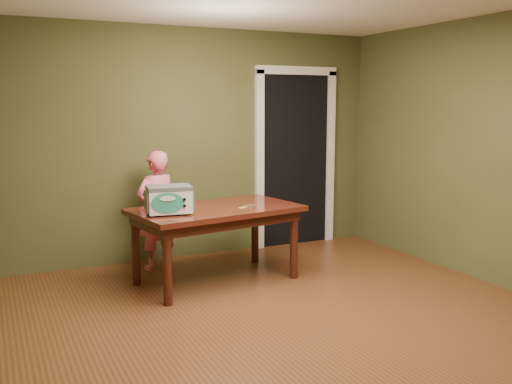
% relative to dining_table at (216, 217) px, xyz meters
% --- Properties ---
extents(floor, '(5.00, 5.00, 0.00)m').
position_rel_dining_table_xyz_m(floor, '(0.17, -1.45, -0.65)').
color(floor, brown).
rests_on(floor, ground).
extents(room_shell, '(4.52, 5.02, 2.61)m').
position_rel_dining_table_xyz_m(room_shell, '(0.17, -1.45, 1.06)').
color(room_shell, '#4A4F2A').
rests_on(room_shell, ground).
extents(doorway, '(1.10, 0.66, 2.25)m').
position_rel_dining_table_xyz_m(doorway, '(1.47, 1.33, 0.41)').
color(doorway, black).
rests_on(doorway, ground).
extents(dining_table, '(1.72, 1.13, 0.75)m').
position_rel_dining_table_xyz_m(dining_table, '(0.00, 0.00, 0.00)').
color(dining_table, '#38180C').
rests_on(dining_table, floor).
extents(toy_oven, '(0.46, 0.34, 0.26)m').
position_rel_dining_table_xyz_m(toy_oven, '(-0.51, -0.13, 0.24)').
color(toy_oven, '#4C4F54').
rests_on(toy_oven, dining_table).
extents(baking_pan, '(0.10, 0.10, 0.02)m').
position_rel_dining_table_xyz_m(baking_pan, '(0.31, -0.13, 0.11)').
color(baking_pan, silver).
rests_on(baking_pan, dining_table).
extents(spatula, '(0.18, 0.08, 0.01)m').
position_rel_dining_table_xyz_m(spatula, '(0.27, -0.13, 0.10)').
color(spatula, '#D7B05D').
rests_on(spatula, dining_table).
extents(child, '(0.53, 0.43, 1.27)m').
position_rel_dining_table_xyz_m(child, '(-0.40, 0.69, -0.02)').
color(child, '#EB607F').
rests_on(child, floor).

